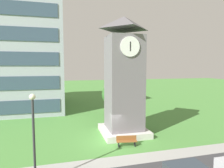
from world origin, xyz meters
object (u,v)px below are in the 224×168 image
(tree_by_building, at_px, (113,95))
(clock_tower, at_px, (124,82))
(park_bench, at_px, (127,141))
(street_lamp, at_px, (34,129))

(tree_by_building, bearing_deg, clock_tower, -95.66)
(clock_tower, relative_size, park_bench, 6.45)
(clock_tower, distance_m, street_lamp, 10.71)
(clock_tower, height_order, street_lamp, clock_tower)
(park_bench, bearing_deg, street_lamp, -150.47)
(clock_tower, xyz_separation_m, tree_by_building, (0.70, 7.03, -2.31))
(clock_tower, relative_size, tree_by_building, 2.57)
(park_bench, bearing_deg, clock_tower, 76.61)
(park_bench, height_order, tree_by_building, tree_by_building)
(street_lamp, bearing_deg, tree_by_building, 58.92)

